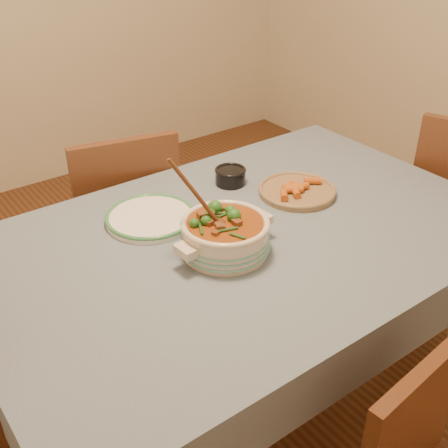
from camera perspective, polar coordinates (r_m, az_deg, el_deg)
name	(u,v)px	position (r m, az deg, el deg)	size (l,w,h in m)	color
floor	(241,399)	(2.26, 1.77, -17.37)	(4.50, 4.50, 0.00)	#4A2615
dining_table	(245,257)	(1.82, 2.11, -3.42)	(1.68, 1.08, 0.76)	brown
stew_casserole	(225,233)	(1.65, 0.10, -0.91)	(0.33, 0.27, 0.31)	beige
white_plate	(151,217)	(1.84, -7.47, 0.69)	(0.33, 0.33, 0.03)	white
condiment_bowl	(230,175)	(2.05, 0.65, 4.97)	(0.13, 0.13, 0.06)	black
fried_plate	(297,190)	(2.00, 7.43, 3.48)	(0.30, 0.30, 0.05)	#9C8256
chair_far	(125,217)	(2.38, -10.04, 0.69)	(0.50, 0.50, 0.89)	brown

